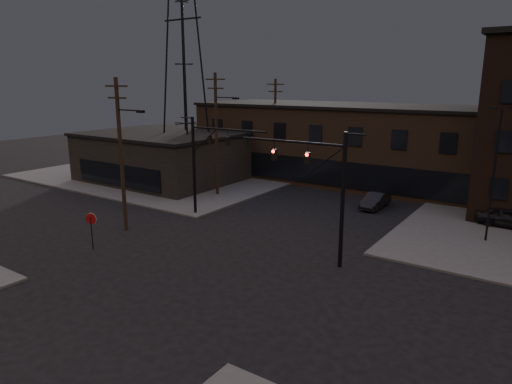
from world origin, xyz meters
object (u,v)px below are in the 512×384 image
traffic_signal_near (325,183)px  stop_sign (91,223)px  parked_car_lot_a (509,217)px  traffic_signal_far (206,156)px  car_crossing (375,200)px

traffic_signal_near → stop_sign: bearing=-154.1°
traffic_signal_near → parked_car_lot_a: size_ratio=1.81×
parked_car_lot_a → traffic_signal_far: bearing=120.3°
traffic_signal_near → car_crossing: 14.44m
stop_sign → parked_car_lot_a: 29.78m
traffic_signal_near → traffic_signal_far: size_ratio=1.00×
traffic_signal_near → car_crossing: size_ratio=1.96×
stop_sign → parked_car_lot_a: size_ratio=0.56×
parked_car_lot_a → car_crossing: size_ratio=1.08×
traffic_signal_far → parked_car_lot_a: bearing=26.3°
traffic_signal_near → car_crossing: traffic_signal_near is taller
traffic_signal_far → parked_car_lot_a: (20.61, 10.18, -4.11)m
traffic_signal_far → parked_car_lot_a: 23.35m
traffic_signal_far → stop_sign: traffic_signal_far is taller
traffic_signal_far → stop_sign: 10.55m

